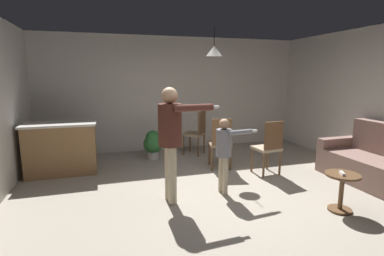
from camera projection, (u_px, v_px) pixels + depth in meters
The scene contains 13 objects.
ground at pixel (225, 198), 4.38m from camera, with size 7.68×7.68×0.00m, color #9E9384.
wall_back at pixel (174, 94), 7.15m from camera, with size 6.40×0.10×2.70m, color beige.
couch_floral at pixel (377, 165), 4.88m from camera, with size 0.86×1.80×1.00m.
kitchen_counter at pixel (62, 148), 5.38m from camera, with size 1.26×0.66×0.95m.
side_table_by_couch at pixel (342, 188), 3.90m from camera, with size 0.44×0.44×0.52m.
person_adult at pixel (171, 132), 4.08m from camera, with size 0.83×0.48×1.64m.
person_child at pixel (224, 148), 4.43m from camera, with size 0.62×0.34×1.16m.
dining_chair_by_counter at pixel (221, 141), 5.63m from camera, with size 0.50×0.50×1.00m.
dining_chair_near_wall at pixel (197, 131), 6.64m from camera, with size 0.59×0.59×1.00m.
dining_chair_centre_back at pixel (269, 146), 5.30m from camera, with size 0.47×0.47×1.00m.
potted_plant_corner at pixel (153, 143), 6.33m from camera, with size 0.41×0.41×0.63m.
spare_remote_on_table at pixel (342, 173), 3.83m from camera, with size 0.04×0.13×0.04m, color white.
ceiling_light_pendant at pixel (214, 51), 5.59m from camera, with size 0.32×0.32×0.55m.
Camera 1 is at (-1.68, -3.80, 1.81)m, focal length 27.44 mm.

